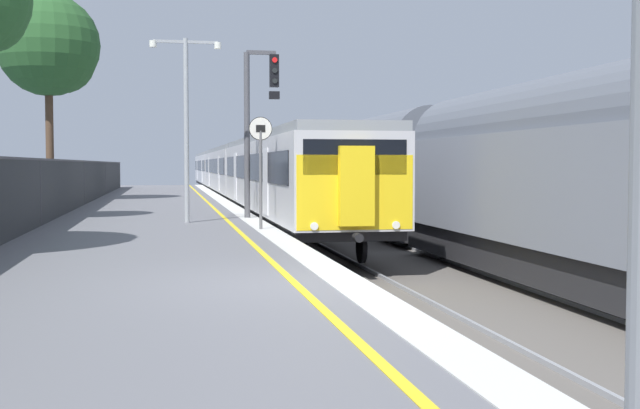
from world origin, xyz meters
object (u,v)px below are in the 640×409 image
signal_gantry (256,114)px  speed_limit_sign (261,158)px  commuter_train_at_platform (236,171)px  freight_train_adjacent_track (441,172)px  platform_lamp_mid (186,113)px  background_tree_left (51,49)px

signal_gantry → speed_limit_sign: (-0.37, -4.54, -1.40)m
commuter_train_at_platform → freight_train_adjacent_track: 26.57m
signal_gantry → platform_lamp_mid: 2.74m
freight_train_adjacent_track → signal_gantry: 5.96m
freight_train_adjacent_track → platform_lamp_mid: (-7.63, -0.19, 1.67)m
commuter_train_at_platform → signal_gantry: bearing=-93.4°
signal_gantry → speed_limit_sign: size_ratio=1.80×
commuter_train_at_platform → speed_limit_sign: bearing=-93.6°
freight_train_adjacent_track → signal_gantry: signal_gantry is taller
signal_gantry → background_tree_left: size_ratio=0.56×
speed_limit_sign → background_tree_left: size_ratio=0.31×
platform_lamp_mid → signal_gantry: bearing=38.3°
speed_limit_sign → background_tree_left: bearing=112.6°
freight_train_adjacent_track → platform_lamp_mid: platform_lamp_mid is taller
commuter_train_at_platform → background_tree_left: (-9.23, -11.61, 5.56)m
signal_gantry → speed_limit_sign: 4.77m
commuter_train_at_platform → platform_lamp_mid: platform_lamp_mid is taller
commuter_train_at_platform → signal_gantry: (-1.48, -24.75, 1.95)m
background_tree_left → signal_gantry: bearing=-59.5°
signal_gantry → background_tree_left: background_tree_left is taller
signal_gantry → platform_lamp_mid: size_ratio=0.99×
background_tree_left → freight_train_adjacent_track: bearing=-47.9°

